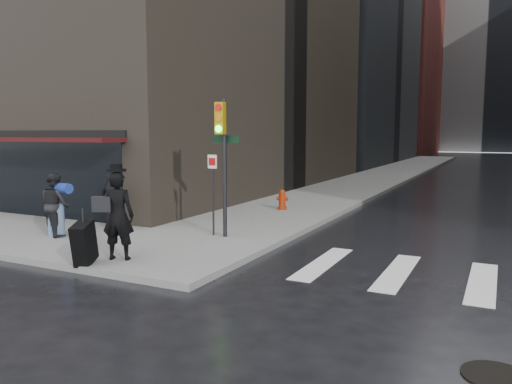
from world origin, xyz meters
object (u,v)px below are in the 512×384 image
traffic_light (222,149)px  man_jeans (56,204)px  man_overcoat (111,220)px  fire_hydrant (282,201)px  man_greycoat (112,200)px

traffic_light → man_jeans: bearing=-155.0°
man_overcoat → fire_hydrant: man_overcoat is taller
man_overcoat → man_greycoat: bearing=-69.6°
man_overcoat → man_greycoat: 3.65m
traffic_light → man_overcoat: bearing=-105.3°
traffic_light → fire_hydrant: 5.42m
man_jeans → traffic_light: size_ratio=0.47×
man_greycoat → fire_hydrant: (2.86, 5.44, -0.49)m
man_greycoat → fire_hydrant: 6.17m
man_overcoat → fire_hydrant: bearing=-114.6°
man_jeans → man_greycoat: man_jeans is taller
man_greycoat → fire_hydrant: bearing=-106.4°
man_jeans → fire_hydrant: man_jeans is taller
traffic_light → fire_hydrant: size_ratio=4.98×
man_overcoat → man_jeans: bearing=-44.7°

